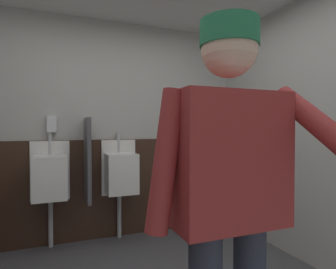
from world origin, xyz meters
TOP-DOWN VIEW (x-y plane):
  - wall_back at (0.00, 1.80)m, footprint 3.82×0.12m
  - wainscot_band_back at (0.00, 1.72)m, footprint 3.22×0.03m
  - urinal_left at (-0.66, 1.58)m, footprint 0.40×0.34m
  - urinal_middle at (0.09, 1.58)m, footprint 0.40×0.34m
  - privacy_divider_panel at (-0.29, 1.51)m, footprint 0.04×0.40m
  - person at (0.07, -0.64)m, footprint 0.70×0.60m
  - soap_dispenser at (-0.64, 1.70)m, footprint 0.10×0.07m

SIDE VIEW (x-z plane):
  - wainscot_band_back at x=0.00m, z-range 0.00..1.15m
  - urinal_left at x=-0.66m, z-range 0.16..1.40m
  - urinal_middle at x=0.09m, z-range 0.16..1.40m
  - privacy_divider_panel at x=-0.29m, z-range 0.50..1.40m
  - person at x=0.07m, z-range 0.18..1.91m
  - wall_back at x=0.00m, z-range 0.00..2.55m
  - soap_dispenser at x=-0.64m, z-range 1.24..1.42m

